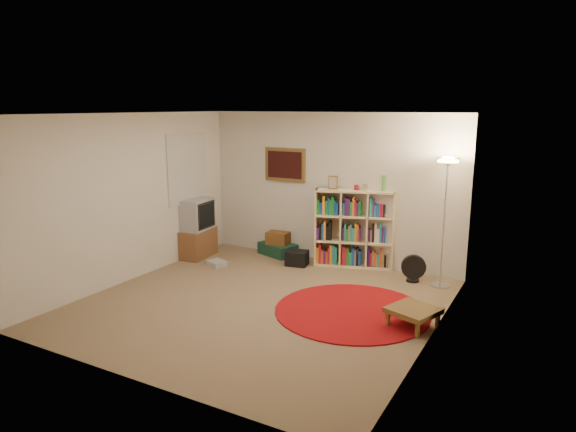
{
  "coord_description": "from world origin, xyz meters",
  "views": [
    {
      "loc": [
        3.44,
        -5.5,
        2.6
      ],
      "look_at": [
        0.1,
        0.6,
        1.1
      ],
      "focal_mm": 32.0,
      "sensor_mm": 36.0,
      "label": 1
    }
  ],
  "objects_px": {
    "bookshelf": "(353,229)",
    "tv_stand": "(195,229)",
    "floor_fan": "(413,268)",
    "side_table": "(413,311)",
    "suitcase": "(278,249)",
    "floor_lamp": "(447,180)"
  },
  "relations": [
    {
      "from": "side_table",
      "to": "bookshelf",
      "type": "bearing_deg",
      "value": 128.86
    },
    {
      "from": "floor_fan",
      "to": "floor_lamp",
      "type": "bearing_deg",
      "value": -18.88
    },
    {
      "from": "side_table",
      "to": "floor_lamp",
      "type": "bearing_deg",
      "value": 91.14
    },
    {
      "from": "bookshelf",
      "to": "tv_stand",
      "type": "xyz_separation_m",
      "value": [
        -2.62,
        -0.82,
        -0.12
      ]
    },
    {
      "from": "floor_fan",
      "to": "side_table",
      "type": "height_order",
      "value": "floor_fan"
    },
    {
      "from": "bookshelf",
      "to": "floor_fan",
      "type": "relative_size",
      "value": 3.64
    },
    {
      "from": "floor_fan",
      "to": "suitcase",
      "type": "height_order",
      "value": "floor_fan"
    },
    {
      "from": "floor_lamp",
      "to": "floor_fan",
      "type": "bearing_deg",
      "value": -177.99
    },
    {
      "from": "floor_lamp",
      "to": "floor_fan",
      "type": "xyz_separation_m",
      "value": [
        -0.4,
        -0.01,
        -1.37
      ]
    },
    {
      "from": "bookshelf",
      "to": "suitcase",
      "type": "relative_size",
      "value": 2.06
    },
    {
      "from": "floor_lamp",
      "to": "floor_fan",
      "type": "distance_m",
      "value": 1.43
    },
    {
      "from": "floor_lamp",
      "to": "bookshelf",
      "type": "bearing_deg",
      "value": 168.69
    },
    {
      "from": "floor_lamp",
      "to": "tv_stand",
      "type": "height_order",
      "value": "floor_lamp"
    },
    {
      "from": "suitcase",
      "to": "bookshelf",
      "type": "bearing_deg",
      "value": 20.71
    },
    {
      "from": "tv_stand",
      "to": "side_table",
      "type": "height_order",
      "value": "tv_stand"
    },
    {
      "from": "floor_lamp",
      "to": "suitcase",
      "type": "bearing_deg",
      "value": 174.94
    },
    {
      "from": "tv_stand",
      "to": "bookshelf",
      "type": "bearing_deg",
      "value": 11.84
    },
    {
      "from": "bookshelf",
      "to": "tv_stand",
      "type": "relative_size",
      "value": 1.48
    },
    {
      "from": "floor_fan",
      "to": "side_table",
      "type": "relative_size",
      "value": 0.63
    },
    {
      "from": "bookshelf",
      "to": "suitcase",
      "type": "distance_m",
      "value": 1.49
    },
    {
      "from": "bookshelf",
      "to": "tv_stand",
      "type": "bearing_deg",
      "value": 179.92
    },
    {
      "from": "tv_stand",
      "to": "suitcase",
      "type": "relative_size",
      "value": 1.39
    }
  ]
}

